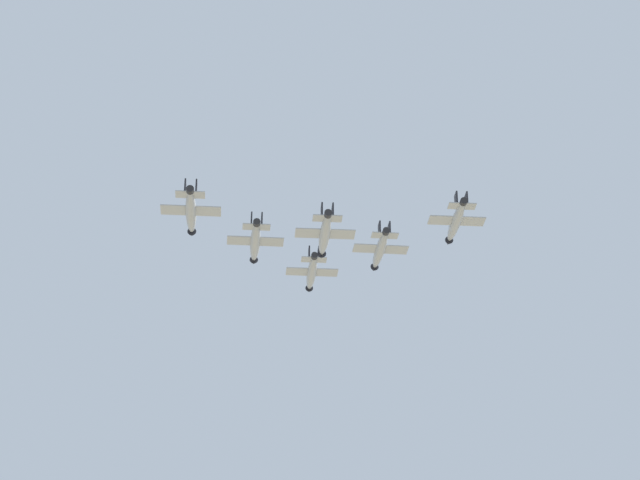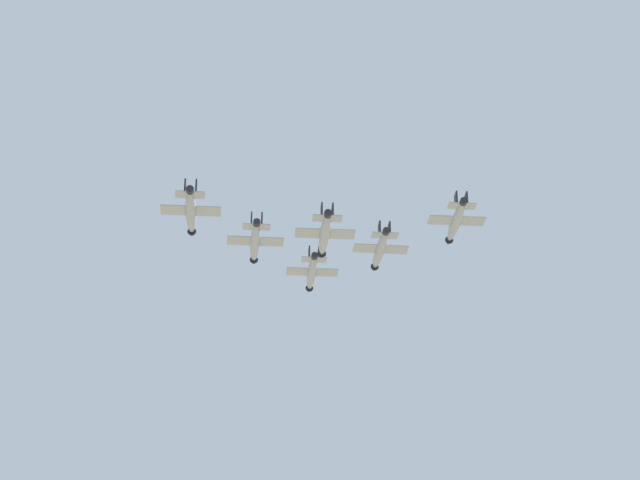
{
  "view_description": "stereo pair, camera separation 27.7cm",
  "coord_description": "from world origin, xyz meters",
  "px_view_note": "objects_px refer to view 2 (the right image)",
  "views": [
    {
      "loc": [
        -144.77,
        -177.12,
        51.88
      ],
      "look_at": [
        -36.56,
        3.9,
        161.56
      ],
      "focal_mm": 65.53,
      "sensor_mm": 36.0,
      "label": 1
    },
    {
      "loc": [
        -144.53,
        -177.26,
        51.88
      ],
      "look_at": [
        -36.56,
        3.9,
        161.56
      ],
      "focal_mm": 65.53,
      "sensor_mm": 36.0,
      "label": 2
    }
  ],
  "objects_px": {
    "jet_right_outer": "(456,222)",
    "jet_slot_rear": "(325,235)",
    "jet_lead": "(312,273)",
    "jet_left_wingman": "(255,242)",
    "jet_left_outer": "(191,212)",
    "jet_right_wingman": "(380,250)"
  },
  "relations": [
    {
      "from": "jet_right_outer",
      "to": "jet_slot_rear",
      "type": "height_order",
      "value": "jet_right_outer"
    },
    {
      "from": "jet_right_outer",
      "to": "jet_lead",
      "type": "bearing_deg",
      "value": 41.18
    },
    {
      "from": "jet_left_wingman",
      "to": "jet_right_outer",
      "type": "distance_m",
      "value": 42.08
    },
    {
      "from": "jet_left_outer",
      "to": "jet_right_outer",
      "type": "bearing_deg",
      "value": -89.33
    },
    {
      "from": "jet_right_wingman",
      "to": "jet_left_outer",
      "type": "xyz_separation_m",
      "value": [
        -41.93,
        3.17,
        -1.23
      ]
    },
    {
      "from": "jet_left_wingman",
      "to": "jet_left_outer",
      "type": "bearing_deg",
      "value": 139.86
    },
    {
      "from": "jet_lead",
      "to": "jet_left_outer",
      "type": "bearing_deg",
      "value": 140.35
    },
    {
      "from": "jet_lead",
      "to": "jet_left_wingman",
      "type": "relative_size",
      "value": 0.97
    },
    {
      "from": "jet_lead",
      "to": "jet_right_outer",
      "type": "distance_m",
      "value": 40.37
    },
    {
      "from": "jet_right_outer",
      "to": "jet_slot_rear",
      "type": "distance_m",
      "value": 26.42
    },
    {
      "from": "jet_right_wingman",
      "to": "jet_slot_rear",
      "type": "height_order",
      "value": "jet_right_wingman"
    },
    {
      "from": "jet_left_wingman",
      "to": "jet_left_outer",
      "type": "distance_m",
      "value": 20.23
    },
    {
      "from": "jet_left_outer",
      "to": "jet_slot_rear",
      "type": "xyz_separation_m",
      "value": [
        23.51,
        -11.33,
        -3.82
      ]
    },
    {
      "from": "jet_left_wingman",
      "to": "jet_slot_rear",
      "type": "xyz_separation_m",
      "value": [
        5.09,
        -19.49,
        -5.69
      ]
    },
    {
      "from": "jet_right_outer",
      "to": "jet_left_outer",
      "type": "bearing_deg",
      "value": 90.81
    },
    {
      "from": "jet_lead",
      "to": "jet_right_wingman",
      "type": "height_order",
      "value": "jet_lead"
    },
    {
      "from": "jet_left_outer",
      "to": "jet_right_wingman",
      "type": "bearing_deg",
      "value": -67.92
    },
    {
      "from": "jet_left_outer",
      "to": "jet_right_outer",
      "type": "xyz_separation_m",
      "value": [
        47.02,
        -22.66,
        0.29
      ]
    },
    {
      "from": "jet_lead",
      "to": "jet_left_outer",
      "type": "relative_size",
      "value": 0.98
    },
    {
      "from": "jet_lead",
      "to": "jet_slot_rear",
      "type": "distance_m",
      "value": 31.4
    },
    {
      "from": "jet_left_wingman",
      "to": "jet_right_wingman",
      "type": "distance_m",
      "value": 26.1
    },
    {
      "from": "jet_right_outer",
      "to": "jet_slot_rear",
      "type": "bearing_deg",
      "value": 90.81
    }
  ]
}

